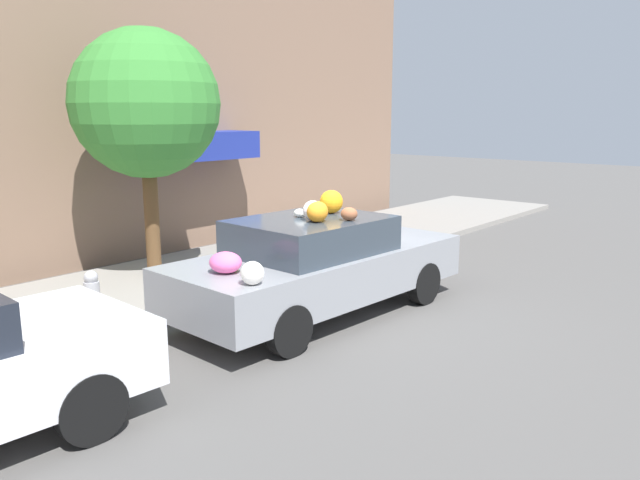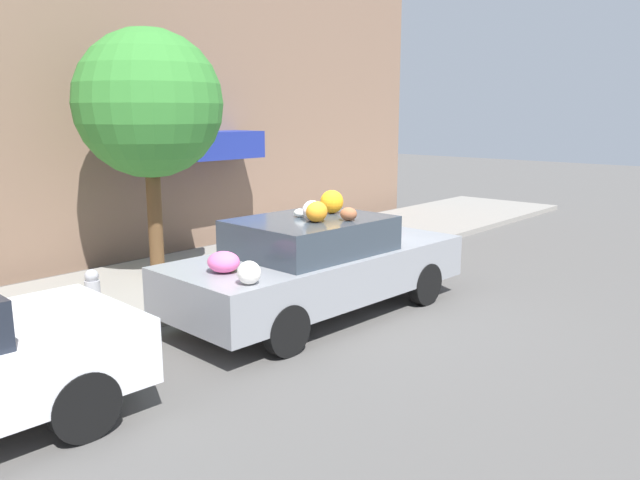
# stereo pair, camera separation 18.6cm
# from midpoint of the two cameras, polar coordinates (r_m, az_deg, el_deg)

# --- Properties ---
(ground_plane) EXTENTS (60.00, 60.00, 0.00)m
(ground_plane) POSITION_cam_midpoint_polar(r_m,az_deg,el_deg) (9.08, 0.06, -6.58)
(ground_plane) COLOR #565451
(sidewalk_curb) EXTENTS (24.00, 3.20, 0.12)m
(sidewalk_curb) POSITION_cam_midpoint_polar(r_m,az_deg,el_deg) (10.97, -10.56, -3.24)
(sidewalk_curb) COLOR gray
(sidewalk_curb) RESTS_ON ground
(building_facade) EXTENTS (18.00, 1.20, 6.01)m
(building_facade) POSITION_cam_midpoint_polar(r_m,az_deg,el_deg) (12.48, -17.30, 11.73)
(building_facade) COLOR #846651
(building_facade) RESTS_ON ground
(street_tree) EXTENTS (2.39, 2.39, 4.04)m
(street_tree) POSITION_cam_midpoint_polar(r_m,az_deg,el_deg) (10.59, -14.88, 11.87)
(street_tree) COLOR brown
(street_tree) RESTS_ON sidewalk_curb
(fire_hydrant) EXTENTS (0.20, 0.20, 0.70)m
(fire_hydrant) POSITION_cam_midpoint_polar(r_m,az_deg,el_deg) (8.74, -19.47, -4.80)
(fire_hydrant) COLOR #B2B2B7
(fire_hydrant) RESTS_ON sidewalk_curb
(art_car) EXTENTS (4.63, 1.99, 1.74)m
(art_car) POSITION_cam_midpoint_polar(r_m,az_deg,el_deg) (8.77, 0.42, -2.12)
(art_car) COLOR gray
(art_car) RESTS_ON ground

